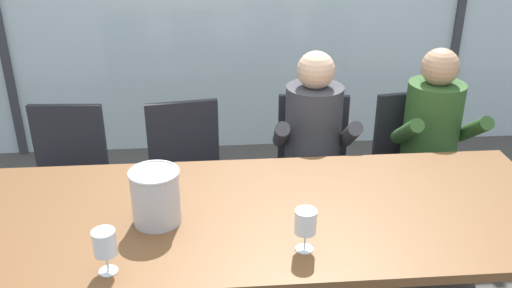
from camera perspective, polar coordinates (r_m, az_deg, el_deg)
The scene contains 11 objects.
ground at distance 3.65m, azimuth -0.83°, elevation -8.33°, with size 14.00×14.00×0.00m, color #4C4742.
dining_table at distance 2.44m, azimuth 0.67°, elevation -8.08°, with size 2.58×0.98×0.74m.
chair_near_curtain at distance 3.39m, azimuth -18.67°, elevation -2.63°, with size 0.47×0.47×0.88m.
chair_left_of_center at distance 3.28m, azimuth -7.12°, elevation -2.35°, with size 0.50×0.50×0.88m.
chair_center at distance 3.36m, azimuth 5.79°, elevation -1.55°, with size 0.49×0.49×0.88m.
chair_right_of_center at distance 3.52m, azimuth 15.65°, elevation -1.13°, with size 0.50×0.50×0.88m.
person_charcoal_jacket at distance 3.15m, azimuth 5.94°, elevation -0.03°, with size 0.48×0.63×1.20m.
person_olive_shirt at distance 3.34m, azimuth 17.79°, elevation 0.39°, with size 0.46×0.61×1.20m.
ice_bucket_primary at distance 2.32m, azimuth -10.19°, elevation -5.20°, with size 0.21×0.21×0.23m.
wine_glass_by_left_taster at distance 2.12m, azimuth 5.07°, elevation -8.06°, with size 0.08×0.08×0.17m.
wine_glass_near_bucket at distance 2.07m, azimuth -15.16°, elevation -9.86°, with size 0.08×0.08×0.17m.
Camera 1 is at (-0.19, -2.03, 2.03)m, focal length 39.26 mm.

